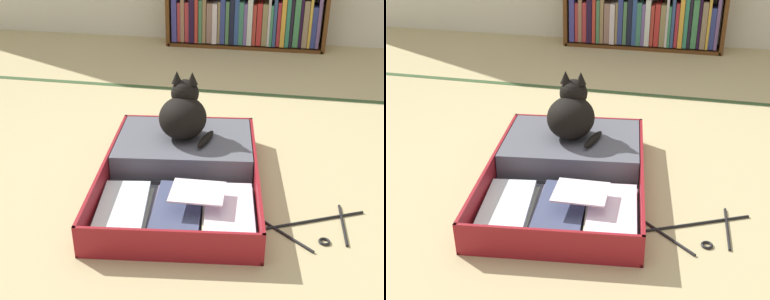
# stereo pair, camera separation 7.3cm
# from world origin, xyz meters

# --- Properties ---
(ground_plane) EXTENTS (10.00, 10.00, 0.00)m
(ground_plane) POSITION_xyz_m (0.00, 0.00, 0.00)
(ground_plane) COLOR tan
(tatami_border) EXTENTS (4.80, 0.05, 0.00)m
(tatami_border) POSITION_xyz_m (0.00, 1.16, 0.00)
(tatami_border) COLOR #35512C
(tatami_border) RESTS_ON ground_plane
(open_suitcase) EXTENTS (0.73, 0.99, 0.12)m
(open_suitcase) POSITION_xyz_m (-0.09, 0.10, 0.05)
(open_suitcase) COLOR maroon
(open_suitcase) RESTS_ON ground_plane
(black_cat) EXTENTS (0.24, 0.24, 0.28)m
(black_cat) POSITION_xyz_m (-0.12, 0.25, 0.23)
(black_cat) COLOR black
(black_cat) RESTS_ON open_suitcase
(clothes_hanger) EXTENTS (0.41, 0.31, 0.01)m
(clothes_hanger) POSITION_xyz_m (0.44, -0.18, 0.01)
(clothes_hanger) COLOR black
(clothes_hanger) RESTS_ON ground_plane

